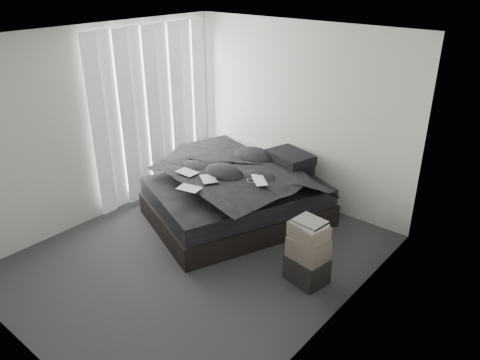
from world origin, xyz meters
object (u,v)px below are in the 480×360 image
Objects in this scene: side_stand at (209,181)px; box_lower at (307,269)px; laptop at (255,175)px; bed at (236,209)px.

side_stand is 2.37m from box_lower.
laptop reaches higher than side_stand.
side_stand is at bearing 160.77° from box_lower.
side_stand is at bearing -155.78° from laptop.
laptop is (0.41, -0.10, 0.67)m from bed.
bed is at bearing 159.39° from box_lower.
bed is 5.25× the size of box_lower.
box_lower is at bearing -19.23° from side_stand.
side_stand is 1.40× the size of box_lower.
box_lower is at bearing 16.88° from laptop.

